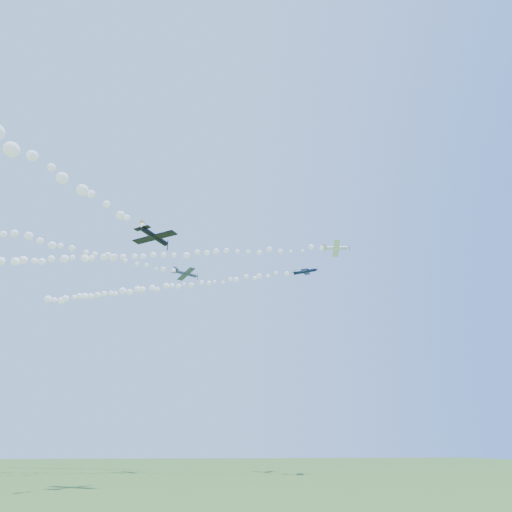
{
  "coord_description": "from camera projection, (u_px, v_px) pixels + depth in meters",
  "views": [
    {
      "loc": [
        -5.08,
        -93.34,
        5.01
      ],
      "look_at": [
        5.99,
        -5.43,
        44.61
      ],
      "focal_mm": 30.0,
      "sensor_mm": 36.0,
      "label": 1
    }
  ],
  "objects": [
    {
      "name": "plane_white",
      "position": [
        336.0,
        248.0,
        102.38
      ],
      "size": [
        6.64,
        6.96,
        2.18
      ],
      "rotation": [
        -0.21,
        0.03,
        -0.2
      ],
      "color": "white"
    },
    {
      "name": "ground",
      "position": [
        222.0,
        475.0,
        83.09
      ],
      "size": [
        260.0,
        260.0,
        0.0
      ],
      "primitive_type": "plane",
      "color": "#2B5620",
      "rests_on": "ground"
    },
    {
      "name": "plane_navy",
      "position": [
        305.0,
        271.0,
        109.53
      ],
      "size": [
        6.63,
        6.99,
        1.95
      ],
      "rotation": [
        0.17,
        -0.07,
        -0.41
      ],
      "color": "#0B1634"
    },
    {
      "name": "plane_grey",
      "position": [
        186.0,
        274.0,
        107.87
      ],
      "size": [
        6.8,
        7.16,
        2.19
      ],
      "rotation": [
        -0.13,
        0.01,
        0.49
      ],
      "color": "#3D4359"
    },
    {
      "name": "smoke_trail_grey",
      "position": [
        40.0,
        241.0,
        89.79
      ],
      "size": [
        56.7,
        31.36,
        3.19
      ],
      "primitive_type": null,
      "color": "white"
    },
    {
      "name": "smoke_trail_white",
      "position": [
        159.0,
        255.0,
        105.38
      ],
      "size": [
        80.94,
        18.71,
        2.85
      ],
      "primitive_type": null,
      "color": "white"
    },
    {
      "name": "plane_black",
      "position": [
        155.0,
        237.0,
        70.63
      ],
      "size": [
        7.65,
        7.23,
        2.34
      ],
      "rotation": [
        -0.02,
        0.0,
        1.01
      ],
      "color": "black"
    },
    {
      "name": "smoke_trail_navy",
      "position": [
        161.0,
        288.0,
        120.03
      ],
      "size": [
        71.87,
        32.75,
        2.69
      ],
      "primitive_type": null,
      "color": "white"
    }
  ]
}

